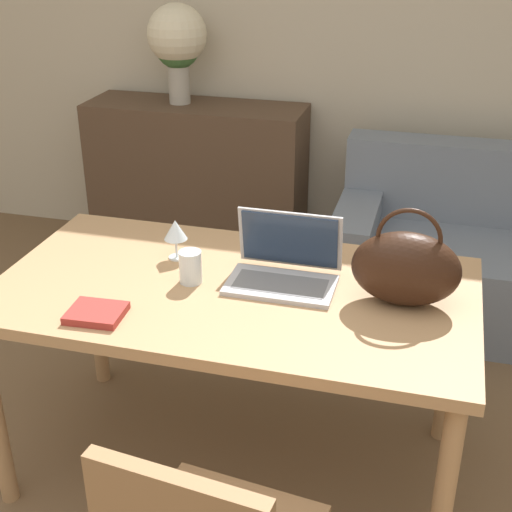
{
  "coord_description": "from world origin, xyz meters",
  "views": [
    {
      "loc": [
        0.68,
        -1.12,
        1.87
      ],
      "look_at": [
        0.16,
        0.83,
        0.87
      ],
      "focal_mm": 50.0,
      "sensor_mm": 36.0,
      "label": 1
    }
  ],
  "objects_px": {
    "laptop": "(285,263)",
    "flower_vase": "(177,41)",
    "drinking_glass": "(190,267)",
    "wine_glass": "(175,231)",
    "handbag": "(406,268)"
  },
  "relations": [
    {
      "from": "drinking_glass",
      "to": "flower_vase",
      "type": "distance_m",
      "value": 1.87
    },
    {
      "from": "drinking_glass",
      "to": "wine_glass",
      "type": "bearing_deg",
      "value": 125.26
    },
    {
      "from": "drinking_glass",
      "to": "laptop",
      "type": "bearing_deg",
      "value": 18.3
    },
    {
      "from": "wine_glass",
      "to": "flower_vase",
      "type": "relative_size",
      "value": 0.28
    },
    {
      "from": "laptop",
      "to": "flower_vase",
      "type": "height_order",
      "value": "flower_vase"
    },
    {
      "from": "drinking_glass",
      "to": "flower_vase",
      "type": "relative_size",
      "value": 0.21
    },
    {
      "from": "laptop",
      "to": "wine_glass",
      "type": "relative_size",
      "value": 2.42
    },
    {
      "from": "laptop",
      "to": "handbag",
      "type": "relative_size",
      "value": 1.05
    },
    {
      "from": "drinking_glass",
      "to": "handbag",
      "type": "bearing_deg",
      "value": 3.49
    },
    {
      "from": "laptop",
      "to": "handbag",
      "type": "height_order",
      "value": "handbag"
    },
    {
      "from": "handbag",
      "to": "flower_vase",
      "type": "relative_size",
      "value": 0.64
    },
    {
      "from": "drinking_glass",
      "to": "wine_glass",
      "type": "distance_m",
      "value": 0.19
    },
    {
      "from": "wine_glass",
      "to": "handbag",
      "type": "height_order",
      "value": "handbag"
    },
    {
      "from": "drinking_glass",
      "to": "flower_vase",
      "type": "xyz_separation_m",
      "value": [
        -0.67,
        1.69,
        0.42
      ]
    },
    {
      "from": "laptop",
      "to": "flower_vase",
      "type": "relative_size",
      "value": 0.67
    }
  ]
}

